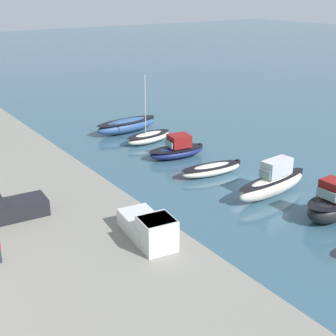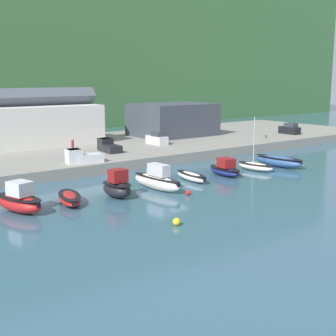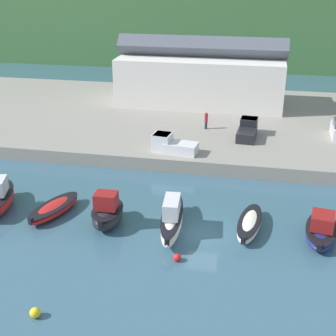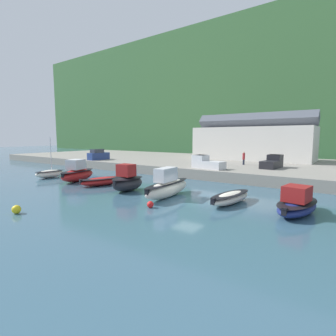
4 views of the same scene
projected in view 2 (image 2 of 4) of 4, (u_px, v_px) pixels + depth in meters
ground_plane at (176, 187)px, 53.80m from camera, size 320.00×320.00×0.00m
quay_promenade at (72, 152)px, 74.44m from camera, size 123.61×30.93×1.42m
harbor_clubhouse at (30, 124)px, 75.42m from camera, size 22.99×9.01×9.33m
yacht_club_building at (173, 119)px, 89.59m from camera, size 14.43×11.37×6.09m
moored_boat_1 at (19, 201)px, 43.54m from camera, size 3.95×6.42×2.97m
moored_boat_2 at (69, 198)px, 46.68m from camera, size 3.77×6.21×1.00m
moored_boat_3 at (117, 187)px, 48.94m from camera, size 2.50×4.19×3.00m
moored_boat_4 at (157, 180)px, 52.25m from camera, size 2.26×7.71×2.97m
moored_boat_5 at (191, 176)px, 56.92m from camera, size 2.48×6.15×1.00m
moored_boat_6 at (225, 169)px, 60.00m from camera, size 3.16×5.99×2.26m
moored_boat_7 at (255, 166)px, 63.14m from camera, size 2.74×5.70×7.22m
moored_boat_8 at (278, 161)px, 65.89m from camera, size 3.02×7.90×1.54m
parked_car_1 at (157, 139)px, 77.77m from camera, size 1.93×4.25×2.16m
parked_car_2 at (290, 129)px, 92.19m from camera, size 1.89×4.24×2.16m
pickup_truck_0 at (81, 157)px, 60.80m from camera, size 4.94×2.55×1.90m
pickup_truck_1 at (108, 146)px, 70.35m from camera, size 2.30×4.86×1.90m
person_on_quay at (73, 146)px, 68.68m from camera, size 0.40×0.40×2.14m
dog_on_quay at (266, 136)px, 85.25m from camera, size 0.62×0.86×0.68m
mooring_buoy_0 at (188, 193)px, 49.91m from camera, size 0.57×0.57×0.57m
mooring_buoy_1 at (176, 222)px, 39.70m from camera, size 0.67×0.67×0.67m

